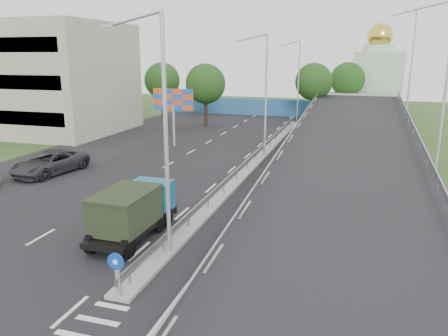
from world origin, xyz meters
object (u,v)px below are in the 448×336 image
at_px(lamp_post_mid, 264,89).
at_px(parked_car_c, 50,163).
at_px(dump_truck, 134,210).
at_px(lamp_post_near, 161,125).
at_px(billboard, 173,103).
at_px(sign_bollard, 117,274).
at_px(church, 376,77).
at_px(lamp_post_far, 297,77).

distance_m(lamp_post_mid, parked_car_c, 17.81).
bearing_deg(dump_truck, lamp_post_near, -31.78).
bearing_deg(billboard, sign_bollard, -70.79).
xyz_separation_m(lamp_post_mid, billboard, (-9.11, 2.00, -1.62)).
relative_size(sign_bollard, church, 0.12).
bearing_deg(lamp_post_near, billboard, 112.49).
bearing_deg(lamp_post_near, lamp_post_far, 90.00).
bearing_deg(church, parked_car_c, -118.38).
bearing_deg(sign_bollard, lamp_post_mid, 89.74).
height_order(sign_bollard, billboard, billboard).
bearing_deg(sign_bollard, parked_car_c, 134.88).
relative_size(lamp_post_near, church, 0.73).
distance_m(church, parked_car_c, 50.21).
relative_size(sign_bollard, parked_car_c, 0.28).
bearing_deg(lamp_post_mid, billboard, 167.62).
height_order(sign_bollard, lamp_post_near, lamp_post_near).
bearing_deg(lamp_post_far, sign_bollard, -90.14).
xyz_separation_m(lamp_post_mid, dump_truck, (-2.31, -18.54, -4.42)).
height_order(lamp_post_far, billboard, lamp_post_far).
bearing_deg(parked_car_c, lamp_post_near, -27.02).
distance_m(lamp_post_near, lamp_post_mid, 20.00).
xyz_separation_m(church, parked_car_c, (-23.77, -44.00, -4.48)).
bearing_deg(church, dump_truck, -103.07).
bearing_deg(lamp_post_far, parked_car_c, -114.83).
distance_m(lamp_post_mid, lamp_post_far, 20.00).
bearing_deg(lamp_post_near, dump_truck, 147.67).
xyz_separation_m(church, dump_truck, (-12.20, -52.54, -3.92)).
bearing_deg(billboard, lamp_post_mid, -12.38).
xyz_separation_m(sign_bollard, dump_truck, (-2.20, 5.29, 0.35)).
relative_size(lamp_post_near, dump_truck, 1.77).
distance_m(lamp_post_far, church, 17.15).
bearing_deg(lamp_post_mid, parked_car_c, -144.23).
relative_size(sign_bollard, dump_truck, 0.29).
distance_m(billboard, dump_truck, 21.82).
bearing_deg(billboard, lamp_post_near, -67.51).
distance_m(sign_bollard, lamp_post_mid, 24.30).
bearing_deg(lamp_post_far, church, 54.76).
bearing_deg(lamp_post_mid, church, 73.78).
height_order(lamp_post_far, church, church).
distance_m(lamp_post_near, parked_car_c, 17.81).
relative_size(billboard, dump_truck, 0.97).
xyz_separation_m(church, billboard, (-19.00, -32.00, -1.12)).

